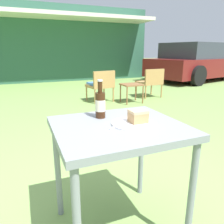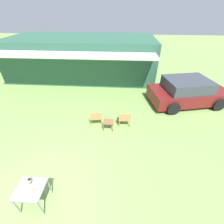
# 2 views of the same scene
# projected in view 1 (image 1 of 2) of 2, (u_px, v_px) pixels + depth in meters

# --- Properties ---
(cabin_building) EXTENTS (10.44, 5.61, 2.78)m
(cabin_building) POSITION_uv_depth(u_px,v_px,m) (13.00, 45.00, 9.39)
(cabin_building) COLOR #2D5B47
(cabin_building) RESTS_ON ground_plane
(parked_car) EXTENTS (4.42, 2.78, 1.43)m
(parked_car) POSITION_uv_depth(u_px,v_px,m) (196.00, 63.00, 8.63)
(parked_car) COLOR maroon
(parked_car) RESTS_ON ground_plane
(wicker_chair_cushioned) EXTENTS (0.60, 0.58, 0.72)m
(wicker_chair_cushioned) POSITION_uv_depth(u_px,v_px,m) (101.00, 84.00, 5.01)
(wicker_chair_cushioned) COLOR #B2844C
(wicker_chair_cushioned) RESTS_ON ground_plane
(wicker_chair_plain) EXTENTS (0.55, 0.52, 0.72)m
(wicker_chair_plain) POSITION_uv_depth(u_px,v_px,m) (151.00, 81.00, 5.48)
(wicker_chair_plain) COLOR #B2844C
(wicker_chair_plain) RESTS_ON ground_plane
(garden_side_table) EXTENTS (0.45, 0.39, 0.43)m
(garden_side_table) POSITION_uv_depth(u_px,v_px,m) (132.00, 87.00, 4.92)
(garden_side_table) COLOR brown
(garden_side_table) RESTS_ON ground_plane
(patio_table) EXTENTS (0.74, 0.65, 0.74)m
(patio_table) POSITION_uv_depth(u_px,v_px,m) (118.00, 139.00, 1.29)
(patio_table) COLOR gray
(patio_table) RESTS_ON ground_plane
(cake_on_plate) EXTENTS (0.25, 0.25, 0.08)m
(cake_on_plate) POSITION_uv_depth(u_px,v_px,m) (135.00, 120.00, 1.27)
(cake_on_plate) COLOR white
(cake_on_plate) RESTS_ON patio_table
(cola_bottle_near) EXTENTS (0.06, 0.06, 0.24)m
(cola_bottle_near) POSITION_uv_depth(u_px,v_px,m) (100.00, 104.00, 1.38)
(cola_bottle_near) COLOR #381E0F
(cola_bottle_near) RESTS_ON patio_table
(fork) EXTENTS (0.16, 0.08, 0.01)m
(fork) POSITION_uv_depth(u_px,v_px,m) (121.00, 125.00, 1.25)
(fork) COLOR silver
(fork) RESTS_ON patio_table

